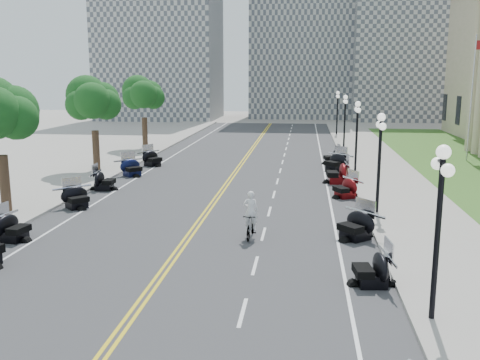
{
  "coord_description": "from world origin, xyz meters",
  "views": [
    {
      "loc": [
        4.9,
        -22.67,
        6.93
      ],
      "look_at": [
        1.9,
        2.11,
        2.0
      ],
      "focal_mm": 40.0,
      "sensor_mm": 36.0,
      "label": 1
    }
  ],
  "objects": [
    {
      "name": "lane_dash_19",
      "position": [
        3.2,
        52.0,
        0.01
      ],
      "size": [
        0.12,
        2.0,
        0.0
      ],
      "primitive_type": "cube",
      "color": "white",
      "rests_on": "road"
    },
    {
      "name": "cyclist_rider",
      "position": [
        2.69,
        -0.63,
        1.99
      ],
      "size": [
        0.63,
        0.42,
        1.73
      ],
      "primitive_type": "imported",
      "rotation": [
        0.0,
        0.0,
        3.14
      ],
      "color": "white",
      "rests_on": "bicycle"
    },
    {
      "name": "motorcycle_s_6",
      "position": [
        -6.96,
        3.52,
        0.64
      ],
      "size": [
        2.6,
        2.6,
        1.29
      ],
      "primitive_type": null,
      "rotation": [
        0.0,
        0.0,
        0.8
      ],
      "color": "black",
      "rests_on": "road"
    },
    {
      "name": "distant_block_b",
      "position": [
        4.0,
        68.0,
        15.0
      ],
      "size": [
        16.0,
        12.0,
        30.0
      ],
      "primitive_type": "cube",
      "color": "gray",
      "rests_on": "ground"
    },
    {
      "name": "street_lamp_2",
      "position": [
        8.6,
        4.0,
        2.6
      ],
      "size": [
        0.5,
        1.2,
        4.9
      ],
      "primitive_type": null,
      "color": "black",
      "rests_on": "sidewalk_north"
    },
    {
      "name": "tree_4",
      "position": [
        -10.0,
        26.0,
        4.75
      ],
      "size": [
        4.8,
        4.8,
        9.2
      ],
      "primitive_type": null,
      "color": "#235619",
      "rests_on": "sidewalk_south"
    },
    {
      "name": "flagpole",
      "position": [
        18.0,
        22.0,
        5.0
      ],
      "size": [
        1.1,
        0.2,
        10.0
      ],
      "primitive_type": null,
      "color": "silver",
      "rests_on": "ground"
    },
    {
      "name": "lawn",
      "position": [
        17.5,
        18.0,
        0.05
      ],
      "size": [
        9.0,
        60.0,
        0.1
      ],
      "primitive_type": "cube",
      "color": "#356023",
      "rests_on": "ground"
    },
    {
      "name": "motorcycle_s_9",
      "position": [
        -6.71,
        16.95,
        0.66
      ],
      "size": [
        2.63,
        2.63,
        1.32
      ],
      "primitive_type": null,
      "rotation": [
        0.0,
        0.0,
        0.95
      ],
      "color": "black",
      "rests_on": "road"
    },
    {
      "name": "street_lamp_3",
      "position": [
        8.6,
        16.0,
        2.6
      ],
      "size": [
        0.5,
        1.2,
        4.9
      ],
      "primitive_type": null,
      "color": "black",
      "rests_on": "sidewalk_north"
    },
    {
      "name": "lane_dash_16",
      "position": [
        3.2,
        40.0,
        0.01
      ],
      "size": [
        0.12,
        2.0,
        0.0
      ],
      "primitive_type": "cube",
      "color": "white",
      "rests_on": "road"
    },
    {
      "name": "street_lamp_4",
      "position": [
        8.6,
        28.0,
        2.6
      ],
      "size": [
        0.5,
        1.2,
        4.9
      ],
      "primitive_type": null,
      "color": "black",
      "rests_on": "sidewalk_north"
    },
    {
      "name": "lane_dash_7",
      "position": [
        3.2,
        4.0,
        0.01
      ],
      "size": [
        0.12,
        2.0,
        0.0
      ],
      "primitive_type": "cube",
      "color": "white",
      "rests_on": "road"
    },
    {
      "name": "motorcycle_n_7",
      "position": [
        7.3,
        7.69,
        0.63
      ],
      "size": [
        2.46,
        2.46,
        1.27
      ],
      "primitive_type": null,
      "rotation": [
        0.0,
        0.0,
        -1.07
      ],
      "color": "#590A0C",
      "rests_on": "road"
    },
    {
      "name": "lane_dash_17",
      "position": [
        3.2,
        44.0,
        0.01
      ],
      "size": [
        0.12,
        2.0,
        0.0
      ],
      "primitive_type": "cube",
      "color": "white",
      "rests_on": "road"
    },
    {
      "name": "motorcycle_n_10",
      "position": [
        7.1,
        19.45,
        0.64
      ],
      "size": [
        2.14,
        2.14,
        1.28
      ],
      "primitive_type": null,
      "rotation": [
        0.0,
        0.0,
        -1.39
      ],
      "color": "black",
      "rests_on": "road"
    },
    {
      "name": "motorcycle_s_7",
      "position": [
        -7.17,
        8.04,
        0.66
      ],
      "size": [
        1.99,
        1.99,
        1.31
      ],
      "primitive_type": null,
      "rotation": [
        0.0,
        0.0,
        1.63
      ],
      "color": "black",
      "rests_on": "road"
    },
    {
      "name": "lane_dash_14",
      "position": [
        3.2,
        32.0,
        0.01
      ],
      "size": [
        0.12,
        2.0,
        0.0
      ],
      "primitive_type": "cube",
      "color": "white",
      "rests_on": "road"
    },
    {
      "name": "distant_block_a",
      "position": [
        -18.0,
        62.0,
        13.0
      ],
      "size": [
        18.0,
        14.0,
        26.0
      ],
      "primitive_type": "cube",
      "color": "gray",
      "rests_on": "ground"
    },
    {
      "name": "lane_dash_5",
      "position": [
        3.2,
        -4.0,
        0.01
      ],
      "size": [
        0.12,
        2.0,
        0.0
      ],
      "primitive_type": "cube",
      "color": "white",
      "rests_on": "road"
    },
    {
      "name": "centerline_yellow_b",
      "position": [
        0.12,
        10.0,
        0.01
      ],
      "size": [
        0.12,
        90.0,
        0.0
      ],
      "primitive_type": "cube",
      "color": "yellow",
      "rests_on": "road"
    },
    {
      "name": "lane_dash_13",
      "position": [
        3.2,
        28.0,
        0.01
      ],
      "size": [
        0.12,
        2.0,
        0.0
      ],
      "primitive_type": "cube",
      "color": "white",
      "rests_on": "road"
    },
    {
      "name": "edge_line_south",
      "position": [
        -6.4,
        10.0,
        0.01
      ],
      "size": [
        0.12,
        90.0,
        0.0
      ],
      "primitive_type": "cube",
      "color": "white",
      "rests_on": "road"
    },
    {
      "name": "motorcycle_s_5",
      "position": [
        -7.27,
        -2.22,
        0.65
      ],
      "size": [
        2.07,
        2.07,
        1.29
      ],
      "primitive_type": null,
      "rotation": [
        0.0,
        0.0,
        1.44
      ],
      "color": "black",
      "rests_on": "road"
    },
    {
      "name": "lane_dash_6",
      "position": [
        3.2,
        0.0,
        0.01
      ],
      "size": [
        0.12,
        2.0,
        0.0
      ],
      "primitive_type": "cube",
      "color": "white",
      "rests_on": "road"
    },
    {
      "name": "lane_dash_9",
      "position": [
        3.2,
        12.0,
        0.01
      ],
      "size": [
        0.12,
        2.0,
        0.0
      ],
      "primitive_type": "cube",
      "color": "white",
      "rests_on": "road"
    },
    {
      "name": "motorcycle_n_5",
      "position": [
        7.16,
        -0.26,
        0.68
      ],
      "size": [
        2.76,
        2.76,
        1.37
      ],
      "primitive_type": null,
      "rotation": [
        0.0,
        0.0,
        -0.84
      ],
      "color": "black",
      "rests_on": "road"
    },
    {
      "name": "edge_line_north",
      "position": [
        6.4,
        10.0,
        0.01
      ],
      "size": [
        0.12,
        90.0,
        0.0
      ],
      "primitive_type": "cube",
      "color": "white",
      "rests_on": "road"
    },
    {
      "name": "sidewalk_north",
      "position": [
        10.5,
        10.0,
        0.07
      ],
      "size": [
        5.0,
        90.0,
        0.15
      ],
      "primitive_type": "cube",
      "color": "#9E9991",
      "rests_on": "ground"
    },
    {
      "name": "street_lamp_1",
      "position": [
        8.6,
        -8.0,
        2.6
      ],
      "size": [
        0.5,
        1.2,
        4.9
      ],
      "primitive_type": null,
      "color": "black",
      "rests_on": "sidewalk_north"
    },
    {
      "name": "lane_dash_12",
      "position": [
        3.2,
        24.0,
        0.01
      ],
      "size": [
        0.12,
        2.0,
        0.0
      ],
      "primitive_type": "cube",
      "color": "white",
      "rests_on": "road"
    },
    {
      "name": "road",
      "position": [
        0.0,
        10.0,
        0.0
      ],
      "size": [
        16.0,
        90.0,
        0.01
      ],
      "primitive_type": "cube",
      "color": "#333335",
      "rests_on": "ground"
    },
    {
      "name": "sidewalk_south",
      "position": [
        -10.5,
        10.0,
        0.07
      ],
      "size": [
        5.0,
        90.0,
        0.15
      ],
      "primitive_type": "cube",
      "color": "#9E9991",
      "rests_on": "ground"
    },
    {
      "name": "tree_3",
      "position": [
        -10.0,
        14.0,
        4.75
      ],
      "size": [
        4.8,
        4.8,
        9.2
      ],
      "primitive_type": null,
      "color": "#235619",
      "rests_on": "sidewalk_south"
    },
    {
      "name": "ground",
      "position": [
        0.0,
        0.0,
        0.0
      ],
      "size": [
        160.0,
        160.0,
        0.0
      ],
      "primitive_type": "plane",
      "color": "gray"
    },
    {
      "name": "lane_dash_18",
      "position": [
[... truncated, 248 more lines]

